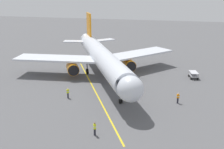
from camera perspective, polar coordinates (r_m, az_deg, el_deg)
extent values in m
plane|color=#565659|center=(54.95, -3.44, -0.27)|extent=(220.00, 220.00, 0.00)
cube|color=yellow|center=(48.64, -4.09, -2.67)|extent=(19.47, 35.17, 0.01)
cylinder|color=silver|center=(52.91, -2.10, 3.67)|extent=(19.70, 31.63, 3.80)
ellipsoid|color=silver|center=(36.07, 3.93, -3.07)|extent=(5.09, 5.24, 3.61)
cone|color=silver|center=(70.73, -5.25, 7.13)|extent=(4.44, 4.28, 3.42)
cube|color=black|center=(37.13, 3.29, -1.54)|extent=(3.60, 2.96, 0.90)
cube|color=silver|center=(58.79, 5.32, 4.41)|extent=(14.81, 16.50, 0.36)
cylinder|color=orange|center=(55.81, 3.54, 2.15)|extent=(3.65, 4.09, 2.30)
cylinder|color=black|center=(54.21, 4.10, 1.68)|extent=(1.94, 1.19, 2.10)
cube|color=silver|center=(55.64, -11.54, 3.38)|extent=(17.54, 7.18, 0.36)
cylinder|color=orange|center=(53.57, -8.38, 1.34)|extent=(3.65, 4.09, 2.30)
cylinder|color=black|center=(51.90, -8.18, 0.82)|extent=(1.94, 1.19, 2.10)
cube|color=orange|center=(67.21, -4.93, 9.88)|extent=(2.63, 4.38, 7.20)
cube|color=silver|center=(67.99, -2.14, 7.29)|extent=(6.13, 6.31, 0.24)
cube|color=silver|center=(66.99, -7.54, 7.00)|extent=(6.74, 3.55, 0.24)
cylinder|color=slate|center=(41.11, 1.86, -3.92)|extent=(0.24, 0.24, 2.77)
cylinder|color=black|center=(41.63, 1.84, -5.70)|extent=(0.73, 0.83, 0.70)
cylinder|color=slate|center=(56.85, -0.14, 2.40)|extent=(0.24, 0.24, 2.77)
cylinder|color=black|center=(57.22, -0.14, 1.07)|extent=(0.92, 1.18, 1.10)
cylinder|color=slate|center=(55.87, -5.33, 2.06)|extent=(0.24, 0.24, 2.77)
cylinder|color=black|center=(56.26, -5.29, 0.70)|extent=(0.92, 1.18, 1.10)
cylinder|color=#23232D|center=(33.03, -3.69, -12.12)|extent=(0.26, 0.26, 0.88)
cube|color=#D8EA19|center=(32.67, -3.71, -10.99)|extent=(0.42, 0.45, 0.60)
cube|color=silver|center=(32.67, -3.71, -10.99)|extent=(0.44, 0.47, 0.10)
sphere|color=brown|center=(32.47, -3.73, -10.34)|extent=(0.22, 0.22, 0.22)
cylinder|color=#23232D|center=(44.12, -9.37, -4.43)|extent=(0.26, 0.26, 0.88)
cube|color=#D8EA19|center=(43.85, -9.41, -3.54)|extent=(0.38, 0.45, 0.60)
cube|color=silver|center=(43.85, -9.41, -3.54)|extent=(0.39, 0.47, 0.10)
sphere|color=beige|center=(43.70, -9.44, -3.02)|extent=(0.22, 0.22, 0.22)
cylinder|color=#23232D|center=(42.82, 13.82, -5.42)|extent=(0.26, 0.26, 0.88)
cube|color=orange|center=(42.54, 13.89, -4.50)|extent=(0.43, 0.33, 0.60)
cube|color=silver|center=(42.54, 13.89, -4.50)|extent=(0.45, 0.34, 0.10)
sphere|color=beige|center=(42.39, 13.93, -3.97)|extent=(0.22, 0.22, 0.22)
cube|color=#9E9EA3|center=(65.71, 2.40, 3.23)|extent=(2.77, 2.88, 0.24)
cube|color=silver|center=(65.55, 2.41, 3.80)|extent=(2.77, 2.88, 0.08)
cylinder|color=slate|center=(64.90, 3.40, 3.40)|extent=(0.06, 0.06, 0.55)
cylinder|color=slate|center=(64.31, 2.44, 3.28)|extent=(0.06, 0.06, 0.55)
cylinder|color=slate|center=(66.93, 2.38, 3.85)|extent=(0.06, 0.06, 0.55)
cylinder|color=slate|center=(66.35, 1.44, 3.74)|extent=(0.06, 0.06, 0.55)
cylinder|color=black|center=(65.31, 3.30, 2.82)|extent=(0.48, 0.50, 0.44)
cylinder|color=black|center=(64.69, 2.30, 2.69)|extent=(0.48, 0.50, 0.44)
cylinder|color=black|center=(66.91, 2.50, 3.19)|extent=(0.48, 0.50, 0.44)
cylinder|color=black|center=(66.31, 1.51, 3.07)|extent=(0.48, 0.50, 0.44)
cube|color=#9E9EA3|center=(55.69, 16.97, -0.18)|extent=(1.92, 2.84, 0.24)
cube|color=silver|center=(55.49, 17.03, 0.48)|extent=(1.92, 2.84, 0.08)
cylinder|color=slate|center=(54.62, 17.93, -0.17)|extent=(0.06, 0.06, 0.55)
cylinder|color=slate|center=(54.31, 16.67, -0.15)|extent=(0.06, 0.06, 0.55)
cylinder|color=slate|center=(56.84, 17.33, 0.57)|extent=(0.06, 0.06, 0.55)
cylinder|color=slate|center=(56.53, 16.11, 0.59)|extent=(0.06, 0.06, 0.55)
cylinder|color=black|center=(55.08, 17.83, -0.82)|extent=(0.34, 0.48, 0.44)
cylinder|color=black|center=(54.75, 16.52, -0.81)|extent=(0.34, 0.48, 0.44)
cylinder|color=black|center=(56.83, 17.35, -0.22)|extent=(0.34, 0.48, 0.44)
cylinder|color=black|center=(56.50, 16.08, -0.21)|extent=(0.34, 0.48, 0.44)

